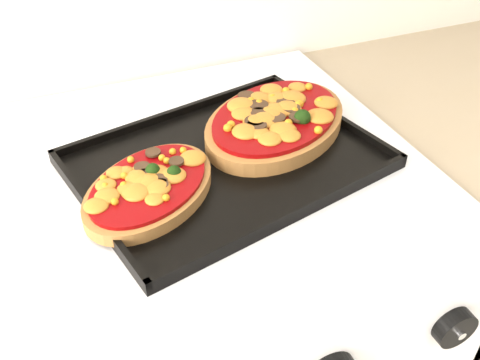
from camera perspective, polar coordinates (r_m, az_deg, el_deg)
name	(u,v)px	position (r m, az deg, el deg)	size (l,w,h in m)	color
stove	(219,351)	(1.10, -2.21, -17.76)	(0.60, 0.60, 0.91)	white
knob_right	(454,328)	(0.68, 21.90, -14.40)	(0.05, 0.05, 0.02)	black
baking_tray	(227,159)	(0.76, -1.45, 2.28)	(0.41, 0.30, 0.02)	black
pizza_left	(149,187)	(0.69, -9.68, -0.71)	(0.20, 0.14, 0.03)	#9B6135
pizza_right	(276,120)	(0.81, 3.82, 6.45)	(0.26, 0.18, 0.04)	#9B6135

